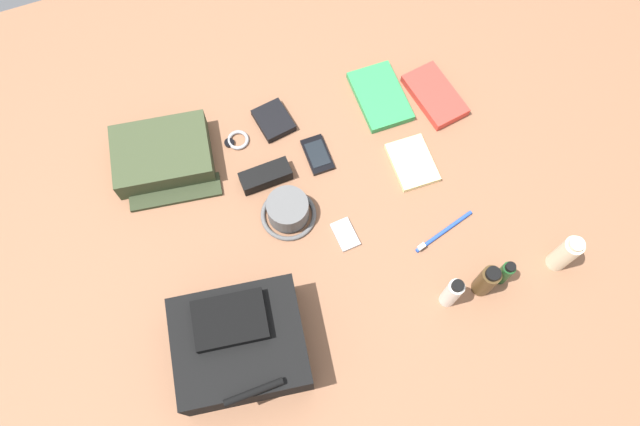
% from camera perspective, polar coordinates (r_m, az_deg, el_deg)
% --- Properties ---
extents(ground_plane, '(2.64, 2.02, 0.02)m').
position_cam_1_polar(ground_plane, '(1.63, 0.00, -0.69)').
color(ground_plane, brown).
rests_on(ground_plane, ground).
extents(backpack, '(0.34, 0.30, 0.16)m').
position_cam_1_polar(backpack, '(1.47, -7.59, -12.22)').
color(backpack, black).
rests_on(backpack, ground_plane).
extents(toiletry_pouch, '(0.29, 0.28, 0.07)m').
position_cam_1_polar(toiletry_pouch, '(1.71, -14.68, 5.23)').
color(toiletry_pouch, '#384228').
rests_on(toiletry_pouch, ground_plane).
extents(bucket_hat, '(0.15, 0.15, 0.08)m').
position_cam_1_polar(bucket_hat, '(1.59, -3.05, 0.22)').
color(bucket_hat, '#5A5A5A').
rests_on(bucket_hat, ground_plane).
extents(lotion_bottle, '(0.05, 0.05, 0.15)m').
position_cam_1_polar(lotion_bottle, '(1.63, 22.27, -3.58)').
color(lotion_bottle, beige).
rests_on(lotion_bottle, ground_plane).
extents(shampoo_bottle, '(0.03, 0.03, 0.11)m').
position_cam_1_polar(shampoo_bottle, '(1.59, 17.14, -5.44)').
color(shampoo_bottle, '#19471E').
rests_on(shampoo_bottle, ground_plane).
extents(cologne_bottle, '(0.05, 0.05, 0.13)m').
position_cam_1_polar(cologne_bottle, '(1.55, 15.53, -6.22)').
color(cologne_bottle, '#473319').
rests_on(cologne_bottle, ground_plane).
extents(toothpaste_tube, '(0.04, 0.04, 0.14)m').
position_cam_1_polar(toothpaste_tube, '(1.52, 12.42, -7.42)').
color(toothpaste_tube, white).
rests_on(toothpaste_tube, ground_plane).
extents(paperback_novel, '(0.14, 0.21, 0.03)m').
position_cam_1_polar(paperback_novel, '(1.81, 10.84, 10.90)').
color(paperback_novel, red).
rests_on(paperback_novel, ground_plane).
extents(travel_guidebook, '(0.14, 0.21, 0.02)m').
position_cam_1_polar(travel_guidebook, '(1.79, 5.73, 10.94)').
color(travel_guidebook, '#2D934C').
rests_on(travel_guidebook, ground_plane).
extents(cell_phone, '(0.06, 0.11, 0.01)m').
position_cam_1_polar(cell_phone, '(1.69, -0.24, 5.56)').
color(cell_phone, black).
rests_on(cell_phone, ground_plane).
extents(media_player, '(0.06, 0.09, 0.01)m').
position_cam_1_polar(media_player, '(1.60, 2.40, -2.03)').
color(media_player, '#B7B7BC').
rests_on(media_player, ground_plane).
extents(wristwatch, '(0.07, 0.06, 0.01)m').
position_cam_1_polar(wristwatch, '(1.73, -7.90, 6.85)').
color(wristwatch, '#99999E').
rests_on(wristwatch, ground_plane).
extents(toothbrush, '(0.19, 0.06, 0.02)m').
position_cam_1_polar(toothbrush, '(1.63, 11.43, -1.90)').
color(toothbrush, blue).
rests_on(toothbrush, ground_plane).
extents(wallet, '(0.11, 0.12, 0.02)m').
position_cam_1_polar(wallet, '(1.74, -4.43, 8.75)').
color(wallet, black).
rests_on(wallet, ground_plane).
extents(notepad, '(0.12, 0.15, 0.02)m').
position_cam_1_polar(notepad, '(1.70, 8.77, 4.75)').
color(notepad, beige).
rests_on(notepad, ground_plane).
extents(sunglasses_case, '(0.14, 0.06, 0.04)m').
position_cam_1_polar(sunglasses_case, '(1.65, -5.19, 3.51)').
color(sunglasses_case, black).
rests_on(sunglasses_case, ground_plane).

